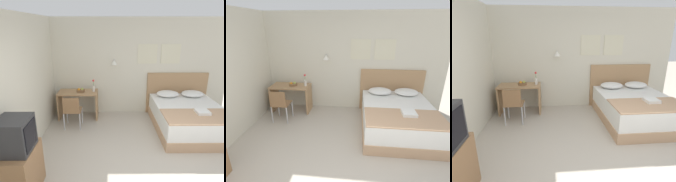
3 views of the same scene
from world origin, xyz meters
The scene contains 13 objects.
wall_back centered at (0.01, 2.94, 1.33)m, with size 5.25×0.31×2.65m.
bed centered at (1.23, 1.86, 0.29)m, with size 1.57×1.98×0.59m.
headboard centered at (1.23, 2.88, 0.59)m, with size 1.69×0.06×1.18m.
pillow_left centered at (0.90, 2.58, 0.67)m, with size 0.59×0.44×0.16m.
pillow_right centered at (1.57, 2.58, 0.67)m, with size 0.59×0.44×0.16m.
throw_blanket centered at (1.23, 1.29, 0.60)m, with size 1.53×0.79×0.02m.
folded_towel_near_foot centered at (1.34, 1.43, 0.65)m, with size 0.27×0.27×0.06m.
desk centered at (-1.53, 2.56, 0.51)m, with size 1.05×0.56×0.74m.
desk_chair centered at (-1.58, 1.92, 0.50)m, with size 0.42×0.42×0.83m.
fruit_bowl centered at (-1.45, 2.56, 0.78)m, with size 0.22×0.22×0.11m.
flower_vase centered at (-1.10, 2.57, 0.86)m, with size 0.07×0.07×0.33m.
tv_stand centered at (-1.98, -0.08, 0.37)m, with size 0.46×0.69×0.74m.
television centered at (-1.97, -0.08, 0.98)m, with size 0.45×0.47×0.49m.
Camera 1 is at (-0.65, -2.51, 2.40)m, focal length 32.00 mm.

